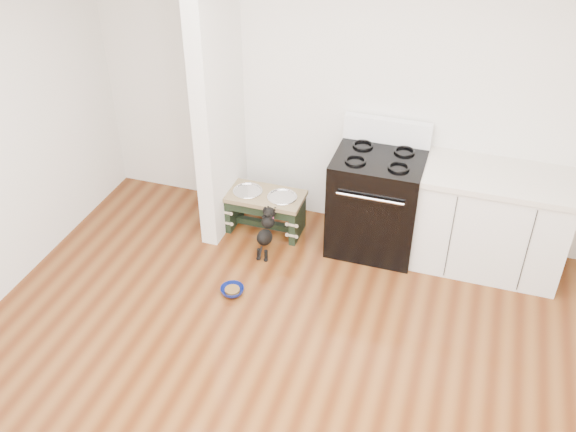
{
  "coord_description": "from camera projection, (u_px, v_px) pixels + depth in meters",
  "views": [
    {
      "loc": [
        0.96,
        -2.55,
        3.58
      ],
      "look_at": [
        -0.42,
        1.7,
        0.47
      ],
      "focal_mm": 40.0,
      "sensor_mm": 36.0,
      "label": 1
    }
  ],
  "objects": [
    {
      "name": "dog_feeder",
      "position": [
        265.0,
        205.0,
        5.92
      ],
      "size": [
        0.72,
        0.38,
        0.41
      ],
      "color": "black",
      "rests_on": "ground"
    },
    {
      "name": "partition_wall",
      "position": [
        218.0,
        90.0,
        5.44
      ],
      "size": [
        0.15,
        0.8,
        2.7
      ],
      "primitive_type": "cube",
      "color": "silver",
      "rests_on": "ground"
    },
    {
      "name": "oven_range",
      "position": [
        376.0,
        201.0,
        5.63
      ],
      "size": [
        0.76,
        0.69,
        1.14
      ],
      "color": "black",
      "rests_on": "ground"
    },
    {
      "name": "ground",
      "position": [
        269.0,
        423.0,
        4.28
      ],
      "size": [
        5.0,
        5.0,
        0.0
      ],
      "primitive_type": "plane",
      "color": "#49210D",
      "rests_on": "ground"
    },
    {
      "name": "cabinet_run",
      "position": [
        491.0,
        222.0,
        5.41
      ],
      "size": [
        1.24,
        0.64,
        0.91
      ],
      "color": "silver",
      "rests_on": "ground"
    },
    {
      "name": "floor_bowl",
      "position": [
        232.0,
        291.0,
        5.32
      ],
      "size": [
        0.26,
        0.26,
        0.06
      ],
      "rotation": [
        0.0,
        0.0,
        0.4
      ],
      "color": "navy",
      "rests_on": "ground"
    },
    {
      "name": "puppy",
      "position": [
        266.0,
        231.0,
        5.66
      ],
      "size": [
        0.13,
        0.37,
        0.44
      ],
      "color": "black",
      "rests_on": "ground"
    },
    {
      "name": "room_shell",
      "position": [
        263.0,
        227.0,
        3.35
      ],
      "size": [
        5.0,
        5.0,
        5.0
      ],
      "color": "silver",
      "rests_on": "ground"
    }
  ]
}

